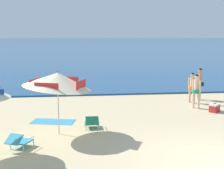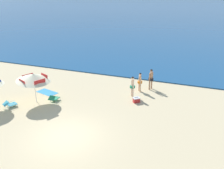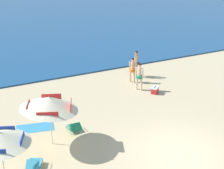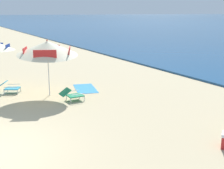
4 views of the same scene
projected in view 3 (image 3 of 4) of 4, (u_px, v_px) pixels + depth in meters
name	position (u px, v px, depth m)	size (l,w,h in m)	color
ground_plane	(179.00, 154.00, 14.04)	(800.00, 800.00, 0.00)	tan
beach_umbrella_striped_main	(49.00, 103.00, 14.00)	(2.79, 2.75, 2.42)	silver
lounge_chair_under_umbrella	(34.00, 163.00, 12.95)	(0.87, 1.03, 0.53)	teal
lounge_chair_beside_umbrella	(74.00, 127.00, 15.61)	(0.59, 0.91, 0.53)	#1E7F56
person_standing_near_shore	(132.00, 68.00, 21.28)	(0.40, 0.42, 1.65)	#D8A87F
person_standing_beside	(136.00, 62.00, 22.24)	(0.44, 0.50, 1.81)	tan
person_wading_in	(139.00, 75.00, 20.08)	(0.42, 0.44, 1.72)	beige
cooler_box	(155.00, 90.00, 19.90)	(0.60, 0.58, 0.43)	red
beach_towel	(35.00, 128.00, 16.08)	(0.90, 1.80, 0.01)	#3384BC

